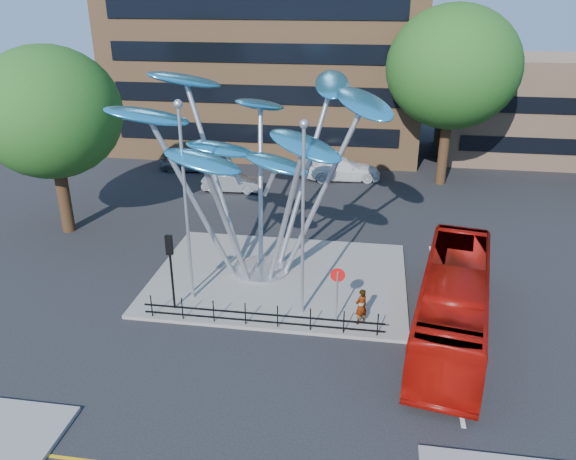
% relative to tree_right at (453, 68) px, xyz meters
% --- Properties ---
extents(ground, '(120.00, 120.00, 0.00)m').
position_rel_tree_right_xyz_m(ground, '(-8.00, -22.00, -8.04)').
color(ground, black).
rests_on(ground, ground).
extents(traffic_island, '(12.00, 9.00, 0.15)m').
position_rel_tree_right_xyz_m(traffic_island, '(-9.00, -16.00, -7.96)').
color(traffic_island, slate).
rests_on(traffic_island, ground).
extents(low_building_near, '(15.00, 8.00, 8.00)m').
position_rel_tree_right_xyz_m(low_building_near, '(8.00, 8.00, -4.04)').
color(low_building_near, tan).
rests_on(low_building_near, ground).
extents(tree_right, '(8.80, 8.80, 12.11)m').
position_rel_tree_right_xyz_m(tree_right, '(0.00, 0.00, 0.00)').
color(tree_right, black).
rests_on(tree_right, ground).
extents(tree_left, '(7.60, 7.60, 10.32)m').
position_rel_tree_right_xyz_m(tree_left, '(-22.00, -12.00, -1.24)').
color(tree_left, black).
rests_on(tree_left, ground).
extents(leaf_sculpture, '(12.72, 9.54, 9.51)m').
position_rel_tree_right_xyz_m(leaf_sculpture, '(-10.07, -15.32, -1.16)').
color(leaf_sculpture, '#9EA0A5').
rests_on(leaf_sculpture, traffic_island).
extents(street_lamp_left, '(0.36, 0.36, 8.80)m').
position_rel_tree_right_xyz_m(street_lamp_left, '(-12.50, -18.50, -2.68)').
color(street_lamp_left, '#9EA0A5').
rests_on(street_lamp_left, traffic_island).
extents(street_lamp_right, '(0.36, 0.36, 8.30)m').
position_rel_tree_right_xyz_m(street_lamp_right, '(-7.50, -19.00, -2.94)').
color(street_lamp_right, '#9EA0A5').
rests_on(street_lamp_right, traffic_island).
extents(traffic_light_island, '(0.28, 0.18, 3.42)m').
position_rel_tree_right_xyz_m(traffic_light_island, '(-13.00, -19.50, -5.42)').
color(traffic_light_island, black).
rests_on(traffic_light_island, traffic_island).
extents(no_entry_sign_island, '(0.60, 0.10, 2.45)m').
position_rel_tree_right_xyz_m(no_entry_sign_island, '(-6.00, -19.48, -6.22)').
color(no_entry_sign_island, '#9EA0A5').
rests_on(no_entry_sign_island, traffic_island).
extents(pedestrian_railing_front, '(10.00, 0.06, 1.00)m').
position_rel_tree_right_xyz_m(pedestrian_railing_front, '(-9.00, -20.30, -7.48)').
color(pedestrian_railing_front, black).
rests_on(pedestrian_railing_front, traffic_island).
extents(red_bus, '(4.28, 10.85, 2.95)m').
position_rel_tree_right_xyz_m(red_bus, '(-1.40, -19.48, -6.56)').
color(red_bus, '#A30D07').
rests_on(red_bus, ground).
extents(pedestrian, '(0.69, 0.66, 1.59)m').
position_rel_tree_right_xyz_m(pedestrian, '(-5.00, -19.50, -7.09)').
color(pedestrian, gray).
rests_on(pedestrian, traffic_island).
extents(parked_car_left, '(4.10, 1.83, 1.37)m').
position_rel_tree_right_xyz_m(parked_car_left, '(-18.86, 0.09, -7.35)').
color(parked_car_left, '#474B4F').
rests_on(parked_car_left, ground).
extents(parked_car_mid, '(4.12, 1.69, 1.33)m').
position_rel_tree_right_xyz_m(parked_car_mid, '(-14.30, -4.00, -7.37)').
color(parked_car_mid, '#A9ACB0').
rests_on(parked_car_mid, ground).
extents(parked_car_right, '(5.70, 2.98, 1.58)m').
position_rel_tree_right_xyz_m(parked_car_right, '(-6.99, -0.20, -7.25)').
color(parked_car_right, white).
rests_on(parked_car_right, ground).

